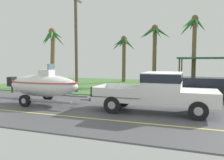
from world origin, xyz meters
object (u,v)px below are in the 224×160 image
object	(u,v)px
carport_awning	(221,59)
palm_tree_near_left	(155,41)
pickup_truck_towing	(162,90)
boat_on_trailer	(43,85)
parked_sedan_near	(205,89)
utility_pole	(76,41)
palm_tree_near_right	(52,44)
palm_tree_mid	(194,34)
palm_tree_far_left	(124,49)

from	to	relation	value
carport_awning	palm_tree_near_left	size ratio (longest dim) A/B	1.28
pickup_truck_towing	boat_on_trailer	bearing A→B (deg)	-180.00
parked_sedan_near	carport_awning	bearing A→B (deg)	77.66
pickup_truck_towing	boat_on_trailer	xyz separation A→B (m)	(-6.62, -0.00, 0.01)
utility_pole	parked_sedan_near	bearing A→B (deg)	0.53
boat_on_trailer	palm_tree_near_right	xyz separation A→B (m)	(-4.55, 7.56, 2.92)
parked_sedan_near	utility_pole	size ratio (longest dim) A/B	0.62
boat_on_trailer	utility_pole	size ratio (longest dim) A/B	0.74
utility_pole	palm_tree_mid	bearing A→B (deg)	41.55
palm_tree_near_left	palm_tree_near_right	distance (m)	10.30
parked_sedan_near	palm_tree_near_left	bearing A→B (deg)	118.99
pickup_truck_towing	boat_on_trailer	size ratio (longest dim) A/B	1.05
carport_awning	utility_pole	bearing A→B (deg)	-142.58
boat_on_trailer	palm_tree_far_left	bearing A→B (deg)	87.66
palm_tree_mid	utility_pole	distance (m)	11.29
palm_tree_mid	palm_tree_far_left	size ratio (longest dim) A/B	1.28
utility_pole	palm_tree_near_left	bearing A→B (deg)	59.95
boat_on_trailer	palm_tree_near_right	bearing A→B (deg)	121.02
parked_sedan_near	palm_tree_near_left	xyz separation A→B (m)	(-4.46, 8.05, 3.84)
palm_tree_near_right	palm_tree_far_left	xyz separation A→B (m)	(5.12, 6.52, -0.14)
boat_on_trailer	palm_tree_far_left	size ratio (longest dim) A/B	1.07
palm_tree_near_left	utility_pole	size ratio (longest dim) A/B	0.81
pickup_truck_towing	palm_tree_near_right	bearing A→B (deg)	145.89
pickup_truck_towing	palm_tree_near_left	size ratio (longest dim) A/B	0.96
boat_on_trailer	palm_tree_near_left	size ratio (longest dim) A/B	0.92
carport_awning	palm_tree_near_left	distance (m)	6.55
boat_on_trailer	parked_sedan_near	xyz separation A→B (m)	(8.74, 4.80, -0.39)
palm_tree_mid	palm_tree_far_left	bearing A→B (deg)	165.57
boat_on_trailer	palm_tree_near_left	distance (m)	13.98
boat_on_trailer	palm_tree_far_left	xyz separation A→B (m)	(0.58, 14.09, 2.78)
palm_tree_far_left	palm_tree_near_right	bearing A→B (deg)	-128.14
palm_tree_near_left	utility_pole	bearing A→B (deg)	-120.05
parked_sedan_near	utility_pole	world-z (taller)	utility_pole
pickup_truck_towing	boat_on_trailer	world-z (taller)	boat_on_trailer
pickup_truck_towing	carport_awning	xyz separation A→B (m)	(3.94, 13.12, 1.60)
palm_tree_far_left	parked_sedan_near	bearing A→B (deg)	-48.69
palm_tree_near_left	palm_tree_near_right	size ratio (longest dim) A/B	1.12
utility_pole	pickup_truck_towing	bearing A→B (deg)	-33.79
carport_awning	palm_tree_far_left	distance (m)	10.10
boat_on_trailer	carport_awning	distance (m)	16.92
carport_awning	palm_tree_near_right	world-z (taller)	palm_tree_near_right
pickup_truck_towing	parked_sedan_near	world-z (taller)	pickup_truck_towing
utility_pole	carport_awning	bearing A→B (deg)	37.42
boat_on_trailer	palm_tree_near_right	distance (m)	9.29
carport_awning	palm_tree_near_right	xyz separation A→B (m)	(-15.11, -5.56, 1.32)
palm_tree_near_right	palm_tree_mid	distance (m)	13.39
palm_tree_near_right	utility_pole	bearing A→B (deg)	-34.67
pickup_truck_towing	carport_awning	size ratio (longest dim) A/B	0.75
pickup_truck_towing	palm_tree_near_left	xyz separation A→B (m)	(-2.34, 12.85, 3.46)
palm_tree_mid	carport_awning	bearing A→B (deg)	20.22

